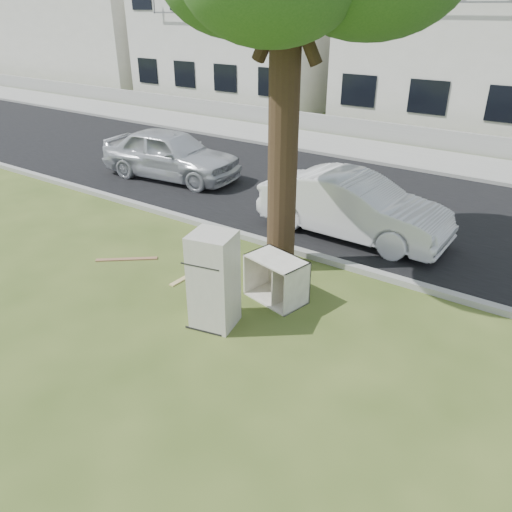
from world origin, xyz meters
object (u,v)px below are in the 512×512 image
Objects in this scene: cabinet at (276,279)px; car_center at (353,206)px; fridge at (214,281)px; car_left at (171,154)px.

cabinet is 0.24× the size of car_center.
car_center is at bearing 73.49° from fridge.
car_center is (-0.08, 3.24, 0.29)m from cabinet.
fridge reaches higher than car_center.
car_left is at bearing 83.60° from car_center.
car_left is (-6.24, 4.04, 0.32)m from cabinet.
car_left is (-5.84, 5.24, -0.07)m from fridge.
fridge is 1.32m from cabinet.
fridge reaches higher than car_left.
fridge is at bearing -138.10° from car_left.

